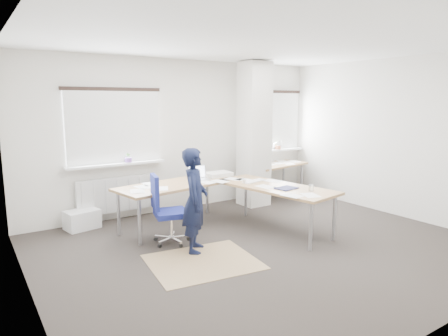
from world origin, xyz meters
TOP-DOWN VIEW (x-y plane):
  - ground at (0.00, 0.00)m, footprint 6.00×6.00m
  - room_shell at (0.18, 0.45)m, footprint 6.04×5.04m
  - floor_mat at (-1.02, -0.00)m, footprint 1.48×1.30m
  - white_crate at (-1.96, 2.25)m, footprint 0.57×0.44m
  - desk_main at (0.01, 0.99)m, footprint 2.82×2.63m
  - desk_side at (2.03, 2.16)m, footprint 1.50×0.93m
  - task_chair at (-1.09, 0.86)m, footprint 0.57×0.56m
  - person at (-0.90, 0.40)m, footprint 0.58×0.62m

SIDE VIEW (x-z plane):
  - ground at x=0.00m, z-range 0.00..0.00m
  - floor_mat at x=-1.02m, z-range 0.00..0.01m
  - white_crate at x=-1.96m, z-range 0.00..0.31m
  - task_chair at x=-1.09m, z-range -0.23..0.80m
  - desk_side at x=2.03m, z-range 0.08..1.29m
  - desk_main at x=0.01m, z-range 0.21..1.17m
  - person at x=-0.90m, z-range 0.00..1.43m
  - room_shell at x=0.18m, z-range 0.34..3.16m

